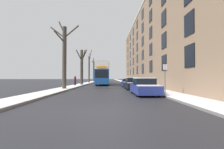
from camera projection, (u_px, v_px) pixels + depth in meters
ground_plane at (103, 112)px, 6.48m from camera, size 320.00×320.00×0.00m
sidewalk_left at (95, 81)px, 59.34m from camera, size 2.11×130.00×0.16m
sidewalk_right at (122, 81)px, 59.57m from camera, size 2.11×130.00×0.16m
terrace_facade_right at (162, 46)px, 30.16m from camera, size 9.10×47.98×15.67m
bare_tree_left_0 at (64, 55)px, 18.20m from camera, size 3.93×1.77×8.62m
bare_tree_left_1 at (82, 66)px, 29.21m from camera, size 2.18×3.30×7.14m
bare_tree_left_2 at (89, 69)px, 41.32m from camera, size 1.46×2.44×8.99m
bare_tree_left_3 at (94, 70)px, 53.63m from camera, size 2.61×2.75×8.70m
double_decker_bus at (103, 73)px, 31.29m from camera, size 2.56×11.57×4.40m
parked_car_0 at (144, 87)px, 12.87m from camera, size 1.87×4.27×1.49m
parked_car_1 at (133, 84)px, 18.90m from camera, size 1.84×4.02×1.52m
parked_car_2 at (127, 83)px, 24.48m from camera, size 1.82×4.32×1.34m
oncoming_van at (102, 78)px, 44.65m from camera, size 1.98×5.45×2.48m
pedestrian_left_sidewalk at (75, 80)px, 26.28m from camera, size 0.40×0.40×1.84m
street_sign_post at (165, 78)px, 11.78m from camera, size 0.32×0.07×2.56m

